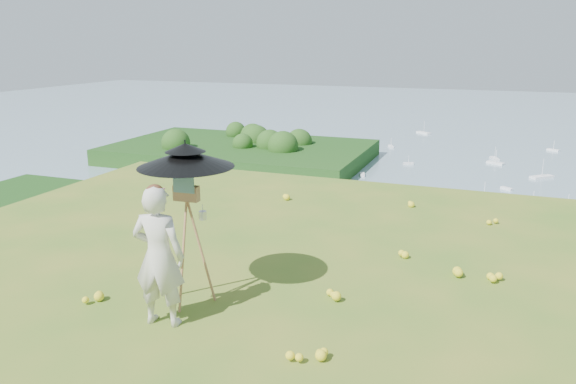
% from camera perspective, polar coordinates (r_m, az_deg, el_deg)
% --- Properties ---
extents(ground, '(14.00, 14.00, 0.00)m').
position_cam_1_polar(ground, '(7.16, -0.57, -12.08)').
color(ground, '#447621').
rests_on(ground, ground).
extents(shoreline_tier, '(170.00, 28.00, 8.00)m').
position_cam_1_polar(shoreline_tier, '(89.98, 17.49, -11.50)').
color(shoreline_tier, gray).
rests_on(shoreline_tier, bay_water).
extents(bay_water, '(700.00, 700.00, 0.00)m').
position_cam_1_polar(bay_water, '(248.75, 20.07, 5.60)').
color(bay_water, '#779BAA').
rests_on(bay_water, ground).
extents(peninsula, '(90.00, 60.00, 12.00)m').
position_cam_1_polar(peninsula, '(181.43, -4.85, 4.83)').
color(peninsula, '#103D11').
rests_on(peninsula, bay_water).
extents(slope_trees, '(110.00, 50.00, 6.00)m').
position_cam_1_polar(slope_trees, '(44.88, 16.17, -9.54)').
color(slope_trees, '#254C16').
rests_on(slope_trees, forest_slope).
extents(harbor_town, '(110.00, 22.00, 5.00)m').
position_cam_1_polar(harbor_town, '(87.34, 17.83, -7.68)').
color(harbor_town, silver).
rests_on(harbor_town, shoreline_tier).
extents(moored_boats, '(140.00, 140.00, 0.70)m').
position_cam_1_polar(moored_boats, '(171.60, 15.31, 2.16)').
color(moored_boats, white).
rests_on(moored_boats, bay_water).
extents(wildflowers, '(10.00, 10.50, 0.12)m').
position_cam_1_polar(wildflowers, '(7.34, 0.15, -10.83)').
color(wildflowers, yellow).
rests_on(wildflowers, ground).
extents(painter, '(0.67, 0.49, 1.70)m').
position_cam_1_polar(painter, '(6.72, -13.00, -6.39)').
color(painter, beige).
rests_on(painter, ground).
extents(field_easel, '(0.68, 0.68, 1.70)m').
position_cam_1_polar(field_easel, '(7.18, -10.06, -4.84)').
color(field_easel, '#AC6E48').
rests_on(field_easel, ground).
extents(sun_umbrella, '(1.24, 1.24, 0.73)m').
position_cam_1_polar(sun_umbrella, '(6.95, -10.30, 2.31)').
color(sun_umbrella, black).
rests_on(sun_umbrella, field_easel).
extents(painter_cap, '(0.22, 0.26, 0.10)m').
position_cam_1_polar(painter_cap, '(6.47, -13.42, 0.25)').
color(painter_cap, '#CF7180').
rests_on(painter_cap, painter).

